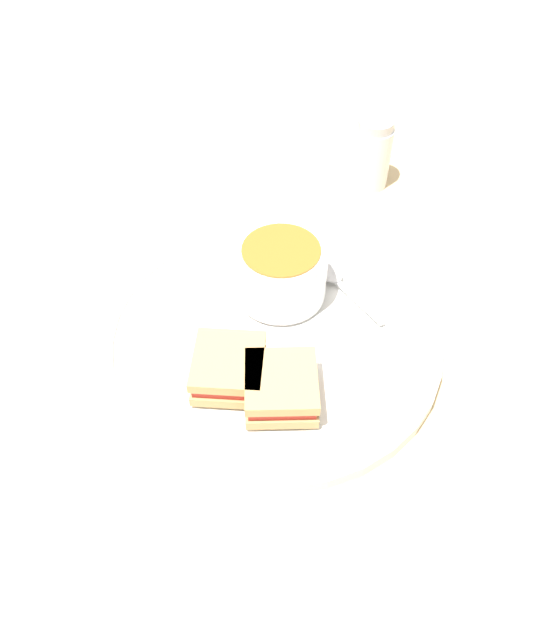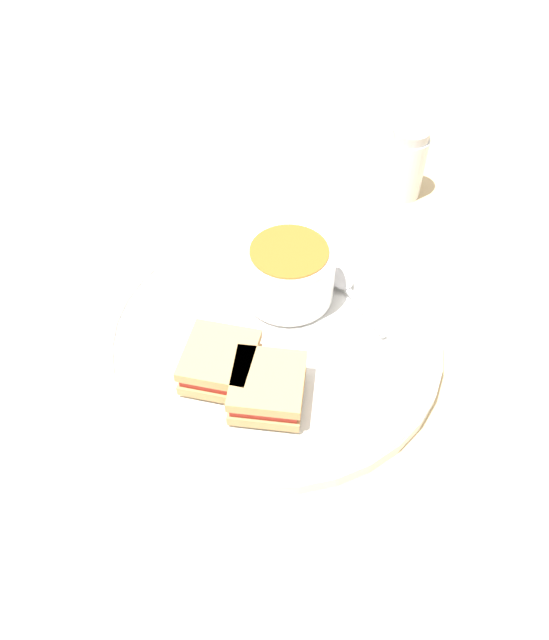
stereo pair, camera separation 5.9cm
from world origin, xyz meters
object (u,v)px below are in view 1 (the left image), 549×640
object	(u,v)px
soup_bowl	(281,271)
spoon	(333,276)
sandwich_half_far	(284,387)
sandwich_half_near	(229,368)
salt_shaker	(372,153)

from	to	relation	value
soup_bowl	spoon	size ratio (longest dim) A/B	0.95
soup_bowl	sandwich_half_far	bearing A→B (deg)	-93.25
spoon	soup_bowl	bearing A→B (deg)	74.95
sandwich_half_near	sandwich_half_far	bearing A→B (deg)	-27.02
spoon	sandwich_half_far	size ratio (longest dim) A/B	1.40
soup_bowl	sandwich_half_near	size ratio (longest dim) A/B	1.23
soup_bowl	spoon	xyz separation A→B (m)	(0.06, 0.02, -0.03)
sandwich_half_near	salt_shaker	distance (m)	0.36
sandwich_half_near	soup_bowl	bearing A→B (deg)	62.29
sandwich_half_near	salt_shaker	xyz separation A→B (m)	(0.18, 0.31, 0.01)
sandwich_half_near	sandwich_half_far	size ratio (longest dim) A/B	1.08
sandwich_half_near	sandwich_half_far	world-z (taller)	same
spoon	sandwich_half_near	distance (m)	0.16
soup_bowl	salt_shaker	xyz separation A→B (m)	(0.13, 0.20, -0.01)
spoon	sandwich_half_far	bearing A→B (deg)	125.77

